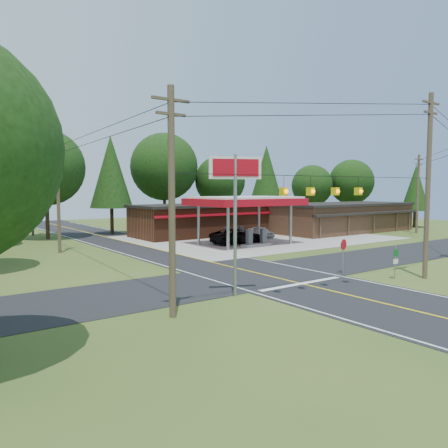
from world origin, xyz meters
TOP-DOWN VIEW (x-y plane):
  - ground at (0.00, 0.00)m, footprint 120.00×120.00m
  - main_highway at (0.00, 0.00)m, footprint 8.00×120.00m
  - cross_road at (0.00, 0.00)m, footprint 70.00×7.00m
  - lane_center_yellow at (0.00, 0.00)m, footprint 0.15×110.00m
  - gas_canopy at (9.00, 13.00)m, footprint 10.60×7.40m
  - convenience_store at (10.00, 22.98)m, footprint 16.40×7.55m
  - strip_building at (28.00, 15.98)m, footprint 20.40×8.75m
  - utility_pole_near_right at (7.50, -7.00)m, footprint 1.80×0.30m
  - utility_pole_near_left at (-9.50, -5.00)m, footprint 1.80×0.30m
  - utility_pole_far_left at (-8.00, 18.00)m, footprint 1.80×0.30m
  - utility_pole_far_right at (34.00, 9.00)m, footprint 1.80×0.30m
  - utility_pole_north at (-6.50, 35.00)m, footprint 0.30×0.30m
  - overhead_beacons at (-1.00, -6.00)m, footprint 17.04×2.04m
  - treeline_backdrop at (0.82, 24.01)m, footprint 70.27×51.59m
  - suv_car at (8.50, 13.61)m, footprint 6.67×6.67m
  - sedan_car at (14.61, 17.00)m, footprint 3.80×3.80m
  - big_stop_sign at (-5.00, -3.63)m, footprint 2.53×1.23m
  - octagonal_stop_sign at (4.50, -3.01)m, footprint 0.82×0.20m
  - route_sign_post at (5.80, -6.02)m, footprint 0.44×0.10m

SIDE VIEW (x-z plane):
  - ground at x=0.00m, z-range 0.00..0.00m
  - main_highway at x=0.00m, z-range 0.00..0.02m
  - cross_road at x=0.00m, z-range 0.00..0.03m
  - lane_center_yellow at x=0.00m, z-range 0.02..0.03m
  - sedan_car at x=14.61m, z-range 0.00..1.26m
  - suv_car at x=8.50m, z-range 0.00..1.58m
  - route_sign_post at x=5.80m, z-range 0.20..2.34m
  - octagonal_stop_sign at x=4.50m, z-range 0.58..2.96m
  - strip_building at x=28.00m, z-range 0.01..3.81m
  - convenience_store at x=10.00m, z-range 0.02..3.82m
  - gas_canopy at x=9.00m, z-range 1.83..6.70m
  - utility_pole_north at x=-6.50m, z-range 0.00..9.50m
  - utility_pole_near_left at x=-9.50m, z-range 0.20..10.20m
  - utility_pole_far_left at x=-8.00m, z-range 0.20..10.20m
  - utility_pole_far_right at x=34.00m, z-range 0.20..10.20m
  - big_stop_sign at x=-5.00m, z-range 1.86..9.26m
  - utility_pole_near_right at x=7.50m, z-range 0.21..11.71m
  - overhead_beacons at x=-1.00m, z-range 5.70..6.73m
  - treeline_backdrop at x=0.82m, z-range 0.84..14.14m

